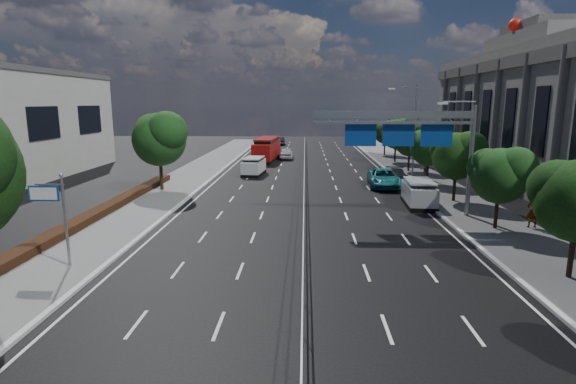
{
  "coord_description": "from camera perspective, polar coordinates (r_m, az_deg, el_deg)",
  "views": [
    {
      "loc": [
        0.05,
        -18.78,
        7.36
      ],
      "look_at": [
        -0.89,
        5.97,
        2.4
      ],
      "focal_mm": 28.0,
      "sensor_mm": 36.0,
      "label": 1
    }
  ],
  "objects": [
    {
      "name": "far_tree_c",
      "position": [
        28.36,
        25.42,
        2.25
      ],
      "size": [
        3.52,
        3.28,
        4.94
      ],
      "color": "black",
      "rests_on": "ground"
    },
    {
      "name": "overhead_gantry",
      "position": [
        29.65,
        15.34,
        7.54
      ],
      "size": [
        10.24,
        0.38,
        7.45
      ],
      "color": "gray",
      "rests_on": "ground"
    },
    {
      "name": "sidewalk_far",
      "position": [
        23.17,
        32.06,
        -8.81
      ],
      "size": [
        5.0,
        140.0,
        0.14
      ],
      "primitive_type": "cube",
      "color": "slate",
      "rests_on": "ground"
    },
    {
      "name": "pedestrian_b",
      "position": [
        44.73,
        16.98,
        2.76
      ],
      "size": [
        0.92,
        0.72,
        1.88
      ],
      "primitive_type": "imported",
      "rotation": [
        0.0,
        0.0,
        3.14
      ],
      "color": "gray",
      "rests_on": "sidewalk_far"
    },
    {
      "name": "toilet_sign",
      "position": [
        22.2,
        -27.6,
        -1.45
      ],
      "size": [
        1.62,
        0.18,
        4.34
      ],
      "color": "gray",
      "rests_on": "ground"
    },
    {
      "name": "far_tree_d",
      "position": [
        35.28,
        20.73,
        4.62
      ],
      "size": [
        3.85,
        3.59,
        5.34
      ],
      "color": "black",
      "rests_on": "ground"
    },
    {
      "name": "far_tree_g",
      "position": [
        56.98,
        13.61,
        7.38
      ],
      "size": [
        3.96,
        3.69,
        5.45
      ],
      "color": "black",
      "rests_on": "ground"
    },
    {
      "name": "near_car_silver",
      "position": [
        59.59,
        -0.21,
        4.93
      ],
      "size": [
        1.73,
        4.27,
        1.45
      ],
      "primitive_type": "imported",
      "rotation": [
        0.0,
        0.0,
        3.14
      ],
      "color": "silver",
      "rests_on": "ground"
    },
    {
      "name": "ground",
      "position": [
        20.17,
        1.91,
        -10.08
      ],
      "size": [
        160.0,
        160.0,
        0.0
      ],
      "primitive_type": "plane",
      "color": "black",
      "rests_on": "ground"
    },
    {
      "name": "kerb_far",
      "position": [
        22.04,
        26.35,
        -9.21
      ],
      "size": [
        0.25,
        140.0,
        0.15
      ],
      "primitive_type": "cube",
      "color": "silver",
      "rests_on": "ground"
    },
    {
      "name": "far_tree_f",
      "position": [
        49.69,
        15.28,
        6.46
      ],
      "size": [
        3.52,
        3.28,
        5.02
      ],
      "color": "black",
      "rests_on": "ground"
    },
    {
      "name": "pedestrian_a",
      "position": [
        29.89,
        28.66,
        -2.12
      ],
      "size": [
        0.72,
        0.48,
        1.97
      ],
      "primitive_type": "imported",
      "rotation": [
        0.0,
        0.0,
        3.15
      ],
      "color": "gray",
      "rests_on": "sidewalk_far"
    },
    {
      "name": "median_fence",
      "position": [
        41.84,
        2.07,
        1.91
      ],
      "size": [
        0.05,
        85.0,
        1.02
      ],
      "color": "silver",
      "rests_on": "ground"
    },
    {
      "name": "hedge_near",
      "position": [
        28.15,
        -26.31,
        -4.28
      ],
      "size": [
        1.0,
        36.0,
        0.44
      ],
      "primitive_type": "cube",
      "color": "black",
      "rests_on": "sidewalk_near"
    },
    {
      "name": "near_car_dark",
      "position": [
        79.57,
        -0.97,
        6.5
      ],
      "size": [
        1.43,
        4.08,
        1.34
      ],
      "primitive_type": "imported",
      "rotation": [
        0.0,
        0.0,
        3.14
      ],
      "color": "black",
      "rests_on": "ground"
    },
    {
      "name": "streetlight_far",
      "position": [
        46.03,
        15.45,
        8.24
      ],
      "size": [
        2.78,
        2.4,
        9.0
      ],
      "color": "gray",
      "rests_on": "ground"
    },
    {
      "name": "sidewalk_near",
      "position": [
        23.22,
        -28.13,
        -8.36
      ],
      "size": [
        5.0,
        140.0,
        0.14
      ],
      "primitive_type": "cube",
      "color": "slate",
      "rests_on": "ground"
    },
    {
      "name": "near_tree_back",
      "position": [
        38.75,
        -15.98,
        6.82
      ],
      "size": [
        4.84,
        4.51,
        6.69
      ],
      "color": "black",
      "rests_on": "ground"
    },
    {
      "name": "far_tree_e",
      "position": [
        42.44,
        17.54,
        5.66
      ],
      "size": [
        3.63,
        3.38,
        5.13
      ],
      "color": "black",
      "rests_on": "ground"
    },
    {
      "name": "white_minivan",
      "position": [
        46.38,
        -4.37,
        3.28
      ],
      "size": [
        2.24,
        4.36,
        1.82
      ],
      "rotation": [
        0.0,
        0.0,
        -0.11
      ],
      "color": "black",
      "rests_on": "ground"
    },
    {
      "name": "red_bus",
      "position": [
        58.13,
        -2.7,
        5.53
      ],
      "size": [
        3.07,
        9.83,
        2.89
      ],
      "rotation": [
        0.0,
        0.0,
        -0.08
      ],
      "color": "black",
      "rests_on": "ground"
    },
    {
      "name": "kerb_near",
      "position": [
        22.08,
        -22.45,
        -8.85
      ],
      "size": [
        0.25,
        140.0,
        0.15
      ],
      "primitive_type": "cube",
      "color": "silver",
      "rests_on": "ground"
    },
    {
      "name": "parked_car_teal",
      "position": [
        40.57,
        12.09,
        1.74
      ],
      "size": [
        2.95,
        5.78,
        1.56
      ],
      "primitive_type": "imported",
      "rotation": [
        0.0,
        0.0,
        -0.06
      ],
      "color": "#196C74",
      "rests_on": "ground"
    },
    {
      "name": "civic_hall",
      "position": [
        47.16,
        32.67,
        8.24
      ],
      "size": [
        14.4,
        36.0,
        14.35
      ],
      "color": "slate",
      "rests_on": "ground"
    },
    {
      "name": "silver_minivan",
      "position": [
        33.7,
        16.3,
        -0.14
      ],
      "size": [
        2.2,
        4.64,
        1.88
      ],
      "rotation": [
        0.0,
        0.0,
        -0.06
      ],
      "color": "black",
      "rests_on": "ground"
    },
    {
      "name": "parked_car_dark",
      "position": [
        41.67,
        13.56,
        1.82
      ],
      "size": [
        2.65,
        5.12,
        1.42
      ],
      "primitive_type": "imported",
      "rotation": [
        0.0,
        0.0,
        -0.14
      ],
      "color": "black",
      "rests_on": "ground"
    },
    {
      "name": "far_tree_h",
      "position": [
        64.36,
        12.29,
        7.56
      ],
      "size": [
        3.41,
        3.18,
        4.91
      ],
      "color": "black",
      "rests_on": "ground"
    }
  ]
}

